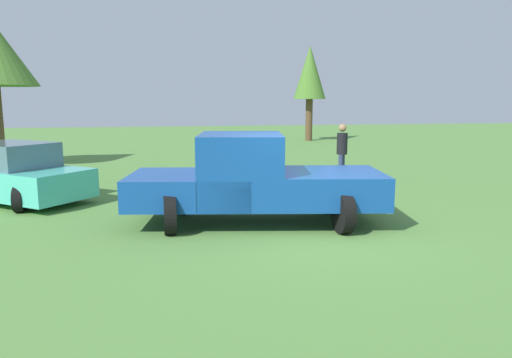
{
  "coord_description": "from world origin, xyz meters",
  "views": [
    {
      "loc": [
        -8.36,
        2.65,
        2.43
      ],
      "look_at": [
        0.83,
        0.79,
        0.9
      ],
      "focal_mm": 33.23,
      "sensor_mm": 36.0,
      "label": 1
    }
  ],
  "objects_px": {
    "pickup_truck": "(250,177)",
    "tree_back_right": "(310,74)",
    "sedan_near": "(6,174)",
    "person_bystander": "(342,149)"
  },
  "relations": [
    {
      "from": "person_bystander",
      "to": "sedan_near",
      "type": "bearing_deg",
      "value": -138.01
    },
    {
      "from": "pickup_truck",
      "to": "tree_back_right",
      "type": "height_order",
      "value": "tree_back_right"
    },
    {
      "from": "person_bystander",
      "to": "tree_back_right",
      "type": "distance_m",
      "value": 16.04
    },
    {
      "from": "sedan_near",
      "to": "person_bystander",
      "type": "relative_size",
      "value": 2.64
    },
    {
      "from": "pickup_truck",
      "to": "tree_back_right",
      "type": "xyz_separation_m",
      "value": [
        19.55,
        -7.5,
        3.19
      ]
    },
    {
      "from": "pickup_truck",
      "to": "sedan_near",
      "type": "xyz_separation_m",
      "value": [
        3.41,
        5.52,
        -0.28
      ]
    },
    {
      "from": "person_bystander",
      "to": "tree_back_right",
      "type": "relative_size",
      "value": 0.3
    },
    {
      "from": "sedan_near",
      "to": "person_bystander",
      "type": "xyz_separation_m",
      "value": [
        0.88,
        -9.18,
        0.35
      ]
    },
    {
      "from": "sedan_near",
      "to": "person_bystander",
      "type": "bearing_deg",
      "value": -135.36
    },
    {
      "from": "sedan_near",
      "to": "pickup_truck",
      "type": "bearing_deg",
      "value": -172.56
    }
  ]
}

